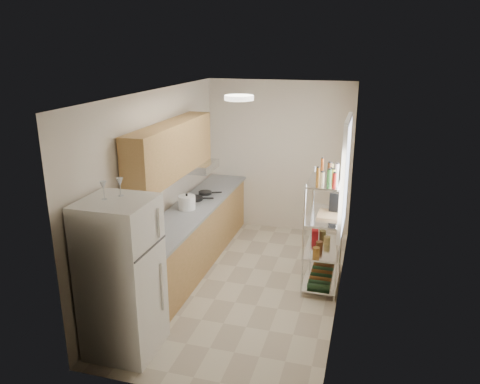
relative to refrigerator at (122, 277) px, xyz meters
The scene contains 16 objects.
room 1.96m from the refrigerator, 62.85° to the left, with size 2.52×4.42×2.62m.
counter_run 2.17m from the refrigerator, 91.31° to the left, with size 0.63×3.51×0.90m.
upper_cabinets 2.05m from the refrigerator, 95.88° to the left, with size 0.33×2.20×0.72m, color tan.
range_hood 2.66m from the refrigerator, 92.87° to the left, with size 0.50×0.60×0.12m, color #B7BABC.
window 3.01m from the refrigerator, 44.33° to the left, with size 0.06×1.00×1.46m, color white.
bakers_rack 2.75m from the refrigerator, 46.73° to the left, with size 0.45×0.90×1.73m.
ceiling_dome 2.38m from the refrigerator, 58.08° to the left, with size 0.34×0.34×0.06m, color white.
refrigerator is the anchor object (origin of this frame).
wine_glass_a 0.95m from the refrigerator, behind, with size 0.07×0.07×0.19m, color silver, non-canonical shape.
wine_glass_b 0.95m from the refrigerator, 95.46° to the left, with size 0.07×0.07×0.19m, color silver, non-canonical shape.
rice_cooker 2.03m from the refrigerator, 92.39° to the left, with size 0.25×0.25×0.20m, color white.
frying_pan_large 2.43m from the refrigerator, 93.17° to the left, with size 0.26×0.26×0.05m, color black.
frying_pan_small 2.75m from the refrigerator, 91.52° to the left, with size 0.21×0.21×0.04m, color black.
cutting_board 2.78m from the refrigerator, 45.88° to the left, with size 0.30×0.39×0.03m, color tan.
espresso_machine 3.00m from the refrigerator, 47.58° to the left, with size 0.18×0.26×0.31m, color black.
storage_bag 2.83m from the refrigerator, 51.97° to the left, with size 0.09×0.12×0.14m, color maroon.
Camera 1 is at (1.50, -5.55, 3.16)m, focal length 35.00 mm.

